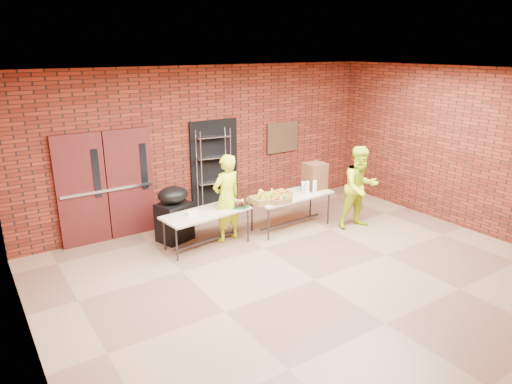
# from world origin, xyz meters

# --- Properties ---
(room) EXTENTS (8.08, 7.08, 3.28)m
(room) POSITION_xyz_m (0.00, 0.00, 1.60)
(room) COLOR brown
(room) RESTS_ON ground
(double_doors) EXTENTS (1.78, 0.12, 2.10)m
(double_doors) POSITION_xyz_m (-2.20, 3.44, 1.05)
(double_doors) COLOR #491514
(double_doors) RESTS_ON room
(dark_doorway) EXTENTS (1.10, 0.06, 2.10)m
(dark_doorway) POSITION_xyz_m (0.10, 3.46, 1.05)
(dark_doorway) COLOR black
(dark_doorway) RESTS_ON room
(bronze_plaque) EXTENTS (0.85, 0.04, 0.70)m
(bronze_plaque) POSITION_xyz_m (1.90, 3.45, 1.55)
(bronze_plaque) COLOR #3D2B18
(bronze_plaque) RESTS_ON room
(wire_rack) EXTENTS (0.74, 0.35, 1.94)m
(wire_rack) POSITION_xyz_m (0.02, 3.32, 0.97)
(wire_rack) COLOR #AAAAB1
(wire_rack) RESTS_ON room
(table_left) EXTENTS (1.70, 0.86, 0.67)m
(table_left) POSITION_xyz_m (-0.81, 2.12, 0.62)
(table_left) COLOR tan
(table_left) RESTS_ON room
(table_right) EXTENTS (1.74, 0.79, 0.70)m
(table_right) POSITION_xyz_m (1.04, 1.98, 0.65)
(table_right) COLOR tan
(table_right) RESTS_ON room
(basket_bananas) EXTENTS (0.48, 0.38, 0.15)m
(basket_bananas) POSITION_xyz_m (0.30, 1.89, 0.77)
(basket_bananas) COLOR olive
(basket_bananas) RESTS_ON table_right
(basket_oranges) EXTENTS (0.41, 0.32, 0.13)m
(basket_oranges) POSITION_xyz_m (0.76, 2.01, 0.76)
(basket_oranges) COLOR olive
(basket_oranges) RESTS_ON table_right
(basket_apples) EXTENTS (0.41, 0.32, 0.13)m
(basket_apples) POSITION_xyz_m (0.56, 1.76, 0.76)
(basket_apples) COLOR olive
(basket_apples) RESTS_ON table_right
(muffin_tray) EXTENTS (0.44, 0.44, 0.11)m
(muffin_tray) POSITION_xyz_m (-0.16, 2.08, 0.72)
(muffin_tray) COLOR #124720
(muffin_tray) RESTS_ON table_left
(napkin_box) EXTENTS (0.20, 0.13, 0.07)m
(napkin_box) POSITION_xyz_m (-1.09, 2.14, 0.70)
(napkin_box) COLOR white
(napkin_box) RESTS_ON table_left
(coffee_dispenser) EXTENTS (0.42, 0.37, 0.55)m
(coffee_dispenser) POSITION_xyz_m (1.70, 2.05, 0.98)
(coffee_dispenser) COLOR #522F1C
(coffee_dispenser) RESTS_ON table_right
(cup_stack_front) EXTENTS (0.08, 0.08, 0.25)m
(cup_stack_front) POSITION_xyz_m (1.35, 1.87, 0.83)
(cup_stack_front) COLOR white
(cup_stack_front) RESTS_ON table_right
(cup_stack_mid) EXTENTS (0.08, 0.08, 0.25)m
(cup_stack_mid) POSITION_xyz_m (1.52, 1.83, 0.83)
(cup_stack_mid) COLOR white
(cup_stack_mid) RESTS_ON table_right
(cup_stack_back) EXTENTS (0.07, 0.07, 0.21)m
(cup_stack_back) POSITION_xyz_m (1.37, 2.02, 0.81)
(cup_stack_back) COLOR white
(cup_stack_back) RESTS_ON table_right
(covered_grill) EXTENTS (0.70, 0.64, 1.07)m
(covered_grill) POSITION_xyz_m (-1.20, 2.70, 0.54)
(covered_grill) COLOR black
(covered_grill) RESTS_ON room
(volunteer_woman) EXTENTS (0.67, 0.50, 1.69)m
(volunteer_woman) POSITION_xyz_m (-0.37, 2.15, 0.84)
(volunteer_woman) COLOR #BAD617
(volunteer_woman) RESTS_ON room
(volunteer_man) EXTENTS (0.93, 0.78, 1.69)m
(volunteer_man) POSITION_xyz_m (2.22, 1.26, 0.84)
(volunteer_man) COLOR #BAD617
(volunteer_man) RESTS_ON room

